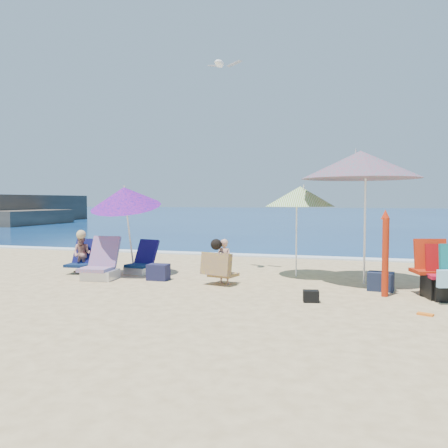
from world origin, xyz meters
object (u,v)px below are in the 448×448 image
(umbrella_blue, at_px, (125,197))
(person_center, at_px, (221,262))
(camp_chair_right, at_px, (448,280))
(person_left, at_px, (82,253))
(chair_navy, at_px, (141,264))
(camp_chair_left, at_px, (438,280))
(seagull, at_px, (220,64))
(furled_umbrella, at_px, (385,249))
(umbrella_striped, at_px, (300,196))
(umbrella_turquoise, at_px, (361,165))
(chair_rainbow, at_px, (101,268))

(umbrella_blue, relative_size, person_center, 2.32)
(camp_chair_right, relative_size, person_left, 0.98)
(chair_navy, distance_m, camp_chair_left, 5.69)
(person_left, height_order, seagull, seagull)
(furled_umbrella, relative_size, camp_chair_right, 1.55)
(umbrella_striped, xyz_separation_m, camp_chair_left, (2.35, -1.32, -1.34))
(umbrella_turquoise, height_order, furled_umbrella, umbrella_turquoise)
(camp_chair_left, bearing_deg, seagull, 161.80)
(umbrella_blue, relative_size, furled_umbrella, 1.41)
(person_center, xyz_separation_m, person_left, (-3.22, 0.47, 0.01))
(chair_navy, relative_size, seagull, 0.92)
(furled_umbrella, distance_m, chair_navy, 4.95)
(umbrella_blue, xyz_separation_m, person_left, (-1.07, 0.08, -1.19))
(umbrella_blue, height_order, seagull, seagull)
(seagull, bearing_deg, umbrella_blue, -154.50)
(furled_umbrella, relative_size, person_left, 1.52)
(chair_navy, xyz_separation_m, camp_chair_left, (5.63, -0.87, 0.09))
(umbrella_turquoise, xyz_separation_m, camp_chair_right, (1.30, -1.16, -1.87))
(person_center, bearing_deg, seagull, 107.43)
(chair_navy, relative_size, camp_chair_right, 0.81)
(umbrella_turquoise, height_order, seagull, seagull)
(camp_chair_left, xyz_separation_m, person_center, (-3.64, 0.09, 0.14))
(furled_umbrella, height_order, person_left, furled_umbrella)
(umbrella_blue, distance_m, camp_chair_left, 5.96)
(camp_chair_right, xyz_separation_m, seagull, (-4.12, 1.54, 4.04))
(furled_umbrella, bearing_deg, chair_navy, 168.08)
(umbrella_blue, bearing_deg, person_center, -10.41)
(chair_navy, bearing_deg, furled_umbrella, -11.92)
(furled_umbrella, bearing_deg, camp_chair_left, 10.18)
(seagull, bearing_deg, camp_chair_right, -20.56)
(umbrella_striped, distance_m, seagull, 3.21)
(umbrella_turquoise, relative_size, person_left, 2.85)
(umbrella_turquoise, xyz_separation_m, umbrella_blue, (-4.58, -0.46, -0.59))
(seagull, bearing_deg, camp_chair_left, -18.20)
(umbrella_striped, height_order, chair_navy, umbrella_striped)
(umbrella_striped, relative_size, camp_chair_left, 2.03)
(umbrella_turquoise, height_order, person_center, umbrella_turquoise)
(chair_rainbow, height_order, camp_chair_right, camp_chair_right)
(umbrella_blue, relative_size, person_left, 2.14)
(umbrella_blue, xyz_separation_m, camp_chair_left, (5.79, -0.48, -1.33))
(camp_chair_right, bearing_deg, umbrella_turquoise, 138.17)
(umbrella_blue, xyz_separation_m, chair_navy, (0.16, 0.39, -1.42))
(umbrella_turquoise, xyz_separation_m, chair_navy, (-4.42, -0.07, -2.01))
(chair_navy, bearing_deg, umbrella_turquoise, 0.94)
(furled_umbrella, distance_m, camp_chair_right, 1.01)
(seagull, bearing_deg, chair_rainbow, -147.09)
(umbrella_turquoise, distance_m, chair_rainbow, 5.33)
(camp_chair_right, bearing_deg, seagull, 159.44)
(camp_chair_left, distance_m, person_left, 6.88)
(person_center, bearing_deg, umbrella_blue, 169.59)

